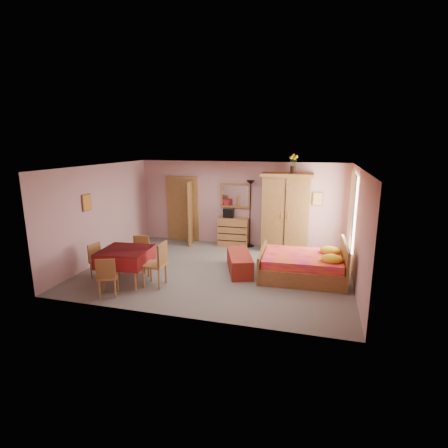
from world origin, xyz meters
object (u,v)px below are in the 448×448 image
(floor_lamp, at_px, (250,214))
(chair_south, at_px, (108,276))
(bed, at_px, (302,259))
(chair_west, at_px, (100,261))
(wall_mirror, at_px, (235,196))
(stereo, at_px, (229,213))
(wardrobe, at_px, (286,213))
(dining_table, at_px, (126,266))
(chair_north, at_px, (140,255))
(sunflower_vase, at_px, (293,163))
(chest_of_drawers, at_px, (234,232))
(chair_east, at_px, (154,264))
(bench, at_px, (240,262))

(floor_lamp, bearing_deg, chair_south, -116.77)
(bed, bearing_deg, chair_west, -166.75)
(wall_mirror, height_order, chair_west, wall_mirror)
(wall_mirror, distance_m, chair_west, 4.52)
(stereo, distance_m, floor_lamp, 0.68)
(floor_lamp, height_order, wardrobe, wardrobe)
(dining_table, bearing_deg, chair_north, 91.18)
(wall_mirror, xyz_separation_m, chair_west, (-2.42, -3.64, -1.14))
(floor_lamp, xyz_separation_m, sunflower_vase, (1.24, -0.06, 1.56))
(chest_of_drawers, xyz_separation_m, chair_west, (-2.42, -3.43, -0.03))
(stereo, height_order, chair_east, stereo)
(bench, height_order, chair_north, chair_north)
(sunflower_vase, bearing_deg, dining_table, -134.67)
(stereo, height_order, chair_west, stereo)
(wardrobe, height_order, chair_east, wardrobe)
(chest_of_drawers, height_order, floor_lamp, floor_lamp)
(bench, xyz_separation_m, dining_table, (-2.38, -1.34, 0.16))
(sunflower_vase, bearing_deg, floor_lamp, 177.06)
(chair_east, bearing_deg, stereo, -13.38)
(chair_east, bearing_deg, chest_of_drawers, -16.32)
(wall_mirror, bearing_deg, chair_east, -104.44)
(sunflower_vase, xyz_separation_m, dining_table, (-3.44, -3.48, -2.20))
(wall_mirror, relative_size, floor_lamp, 0.47)
(stereo, xyz_separation_m, dining_table, (-1.52, -3.55, -0.64))
(chair_north, bearing_deg, wardrobe, -151.96)
(dining_table, height_order, chair_west, chair_west)
(sunflower_vase, height_order, chair_north, sunflower_vase)
(floor_lamp, bearing_deg, bench, -85.22)
(dining_table, distance_m, chair_east, 0.75)
(wardrobe, bearing_deg, chair_east, -126.84)
(wardrobe, distance_m, bed, 2.25)
(wardrobe, height_order, chair_west, wardrobe)
(floor_lamp, xyz_separation_m, bed, (1.71, -2.19, -0.57))
(chair_north, bearing_deg, floor_lamp, -139.18)
(chest_of_drawers, bearing_deg, wardrobe, -5.34)
(chest_of_drawers, bearing_deg, floor_lamp, 3.24)
(dining_table, bearing_deg, floor_lamp, 58.15)
(floor_lamp, xyz_separation_m, dining_table, (-2.20, -3.54, -0.64))
(chest_of_drawers, bearing_deg, sunflower_vase, -2.67)
(chest_of_drawers, distance_m, dining_table, 3.88)
(sunflower_vase, bearing_deg, chest_of_drawers, 179.47)
(chair_west, relative_size, chair_east, 0.81)
(wall_mirror, xyz_separation_m, dining_table, (-1.70, -3.70, -1.16))
(chest_of_drawers, relative_size, chair_north, 1.06)
(wall_mirror, bearing_deg, stereo, -139.67)
(chest_of_drawers, bearing_deg, wall_mirror, 87.85)
(bed, relative_size, chair_north, 2.27)
(bench, height_order, chair_south, chair_south)
(floor_lamp, height_order, sunflower_vase, sunflower_vase)
(bed, height_order, chair_south, bed)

